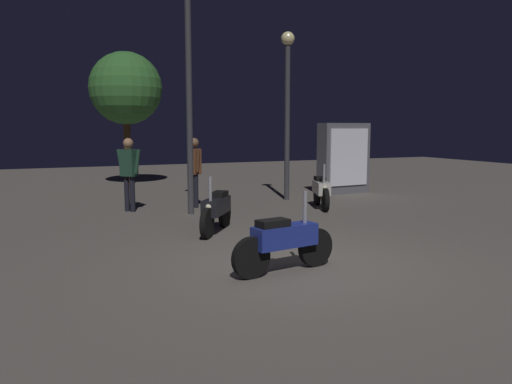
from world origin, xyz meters
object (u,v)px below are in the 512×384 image
at_px(person_rider_beside, 194,166).
at_px(streetlamp_far, 189,63).
at_px(streetlamp_near, 287,93).
at_px(kiosk_billboard, 344,158).
at_px(person_bystander_far, 129,168).
at_px(motorcycle_white_parked_right, 321,190).
at_px(motorcycle_black_parked_left, 216,210).
at_px(motorcycle_blue_foreground, 284,241).

distance_m(person_rider_beside, streetlamp_far, 2.56).
bearing_deg(streetlamp_near, kiosk_billboard, 14.60).
distance_m(streetlamp_near, streetlamp_far, 3.31).
bearing_deg(person_bystander_far, streetlamp_near, 140.60).
distance_m(person_bystander_far, streetlamp_far, 2.81).
distance_m(motorcycle_white_parked_right, streetlamp_near, 2.94).
xyz_separation_m(person_bystander_far, streetlamp_far, (1.23, -0.90, 2.36)).
bearing_deg(person_rider_beside, motorcycle_black_parked_left, -102.83).
xyz_separation_m(motorcycle_black_parked_left, person_rider_beside, (0.48, 3.08, 0.59)).
height_order(motorcycle_white_parked_right, streetlamp_near, streetlamp_near).
distance_m(person_bystander_far, kiosk_billboard, 6.54).
distance_m(motorcycle_black_parked_left, person_bystander_far, 3.33).
bearing_deg(motorcycle_black_parked_left, streetlamp_near, 172.99).
relative_size(motorcycle_blue_foreground, person_rider_beside, 0.96).
bearing_deg(streetlamp_far, person_bystander_far, 143.97).
bearing_deg(motorcycle_black_parked_left, motorcycle_blue_foreground, 36.50).
height_order(motorcycle_blue_foreground, streetlamp_far, streetlamp_far).
height_order(person_rider_beside, kiosk_billboard, kiosk_billboard).
relative_size(streetlamp_near, kiosk_billboard, 2.14).
relative_size(streetlamp_near, streetlamp_far, 0.83).
xyz_separation_m(streetlamp_near, kiosk_billboard, (2.20, 0.57, -1.84)).
relative_size(person_rider_beside, streetlamp_far, 0.32).
distance_m(motorcycle_black_parked_left, streetlamp_near, 5.23).
bearing_deg(motorcycle_white_parked_right, streetlamp_near, -155.41).
xyz_separation_m(motorcycle_blue_foreground, person_rider_beside, (0.48, 5.96, 0.59)).
bearing_deg(kiosk_billboard, streetlamp_far, 13.94).
bearing_deg(streetlamp_far, person_rider_beside, 68.05).
xyz_separation_m(motorcycle_white_parked_right, kiosk_billboard, (2.06, 2.19, 0.61)).
distance_m(motorcycle_blue_foreground, streetlamp_near, 7.42).
bearing_deg(streetlamp_far, kiosk_billboard, 18.37).
relative_size(motorcycle_black_parked_left, motorcycle_white_parked_right, 0.87).
bearing_deg(motorcycle_black_parked_left, kiosk_billboard, 162.60).
relative_size(person_rider_beside, person_bystander_far, 0.99).
xyz_separation_m(motorcycle_white_parked_right, person_rider_beside, (-2.83, 1.34, 0.59)).
bearing_deg(streetlamp_far, motorcycle_white_parked_right, -8.01).
bearing_deg(person_bystander_far, kiosk_billboard, 144.37).
height_order(motorcycle_black_parked_left, person_rider_beside, person_rider_beside).
height_order(person_bystander_far, streetlamp_near, streetlamp_near).
bearing_deg(streetlamp_near, motorcycle_white_parked_right, -85.36).
bearing_deg(person_bystander_far, motorcycle_blue_foreground, 57.48).
height_order(motorcycle_blue_foreground, kiosk_billboard, kiosk_billboard).
distance_m(motorcycle_white_parked_right, person_rider_beside, 3.19).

